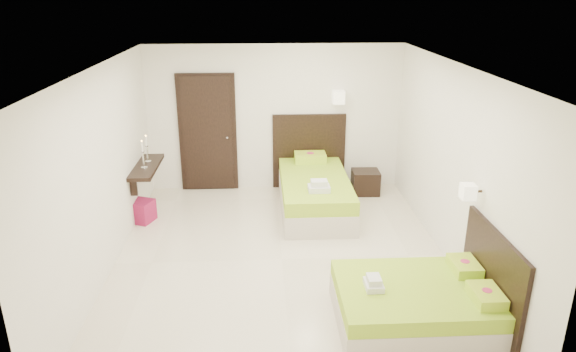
{
  "coord_description": "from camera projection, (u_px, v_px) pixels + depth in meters",
  "views": [
    {
      "loc": [
        -0.25,
        -6.18,
        3.48
      ],
      "look_at": [
        0.1,
        0.3,
        1.1
      ],
      "focal_mm": 32.0,
      "sensor_mm": 36.0,
      "label": 1
    }
  ],
  "objects": [
    {
      "name": "door",
      "position": [
        208.0,
        134.0,
        9.11
      ],
      "size": [
        1.02,
        0.15,
        2.14
      ],
      "color": "black",
      "rests_on": "ground"
    },
    {
      "name": "ottoman",
      "position": [
        142.0,
        211.0,
        8.1
      ],
      "size": [
        0.44,
        0.44,
        0.34
      ],
      "primitive_type": "cube",
      "rotation": [
        0.0,
        0.0,
        -0.38
      ],
      "color": "maroon",
      "rests_on": "ground"
    },
    {
      "name": "console_shelf",
      "position": [
        146.0,
        167.0,
        8.12
      ],
      "size": [
        0.35,
        1.2,
        0.78
      ],
      "color": "black",
      "rests_on": "ground"
    },
    {
      "name": "bed_double",
      "position": [
        422.0,
        301.0,
        5.62
      ],
      "size": [
        1.71,
        1.45,
        1.41
      ],
      "color": "beige",
      "rests_on": "ground"
    },
    {
      "name": "floor",
      "position": [
        282.0,
        259.0,
        7.0
      ],
      "size": [
        5.5,
        5.5,
        0.0
      ],
      "primitive_type": "plane",
      "color": "beige",
      "rests_on": "ground"
    },
    {
      "name": "nightstand",
      "position": [
        365.0,
        182.0,
        9.2
      ],
      "size": [
        0.49,
        0.44,
        0.42
      ],
      "primitive_type": "cube",
      "rotation": [
        0.0,
        0.0,
        -0.03
      ],
      "color": "black",
      "rests_on": "ground"
    },
    {
      "name": "bed_single",
      "position": [
        314.0,
        189.0,
        8.55
      ],
      "size": [
        1.32,
        2.2,
        1.81
      ],
      "color": "beige",
      "rests_on": "ground"
    }
  ]
}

